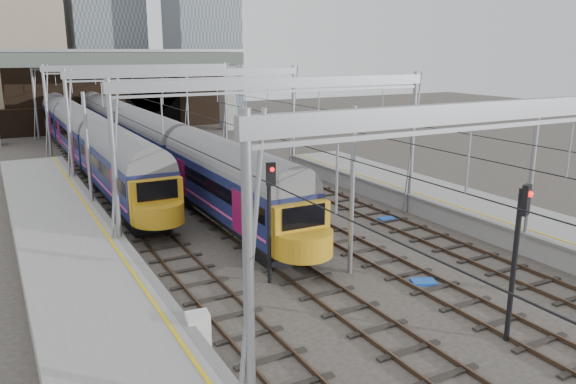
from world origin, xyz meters
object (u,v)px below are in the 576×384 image
train_main (129,130)px  signal_near_centre (518,246)px  train_second (69,124)px  relay_cabinet (198,333)px  signal_near_left (270,209)px

train_main → signal_near_centre: signal_near_centre is taller
train_second → relay_cabinet: 41.50m
train_main → signal_near_left: signal_near_left is taller
train_second → signal_near_centre: bearing=-80.9°
signal_near_centre → relay_cabinet: size_ratio=3.83×
train_main → signal_near_centre: (3.24, -38.16, 0.87)m
train_second → signal_near_centre: size_ratio=11.76×
relay_cabinet → signal_near_centre: bearing=-17.8°
train_second → relay_cabinet: bearing=-92.5°
train_main → train_second: bearing=118.9°
train_main → relay_cabinet: train_main is taller
signal_near_left → relay_cabinet: size_ratio=3.65×
train_second → relay_cabinet: (-1.80, -41.43, -1.72)m
train_main → relay_cabinet: 34.71m
signal_near_centre → relay_cabinet: 10.21m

